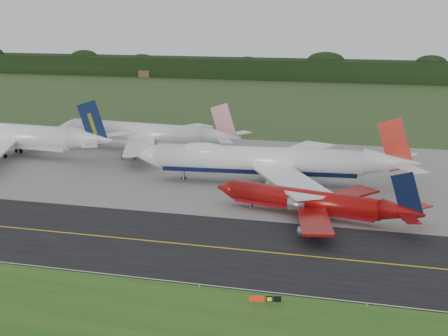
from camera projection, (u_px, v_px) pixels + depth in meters
ground at (202, 238)px, 114.98m from camera, size 600.00×600.00×0.00m
grass_verge at (126, 328)px, 82.14m from camera, size 400.00×30.00×0.01m
taxiway at (195, 245)px, 111.22m from camera, size 400.00×32.00×0.02m
apron at (257, 171)px, 162.82m from camera, size 400.00×78.00×0.01m
taxiway_centreline at (195, 245)px, 111.22m from camera, size 400.00×0.40×0.00m
taxiway_edge_line at (166, 280)px, 96.68m from camera, size 400.00×0.25×0.00m
horizon_treeline at (333, 71)px, 370.44m from camera, size 700.00×25.00×12.00m
jet_ba_747 at (269, 161)px, 149.03m from camera, size 68.15×56.20×17.12m
jet_red_737 at (315, 202)px, 125.39m from camera, size 43.47×34.83×11.83m
jet_navy_gold at (9, 136)px, 178.78m from camera, size 67.51×58.67×17.41m
jet_star_tail at (146, 134)px, 183.88m from camera, size 59.83×49.84×15.77m
taxiway_sign at (265, 299)px, 88.17m from camera, size 4.46×1.10×1.51m
edge_marker_center at (200, 286)px, 94.27m from camera, size 0.16×0.16×0.50m
edge_marker_right at (367, 305)px, 88.22m from camera, size 0.16×0.16×0.50m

